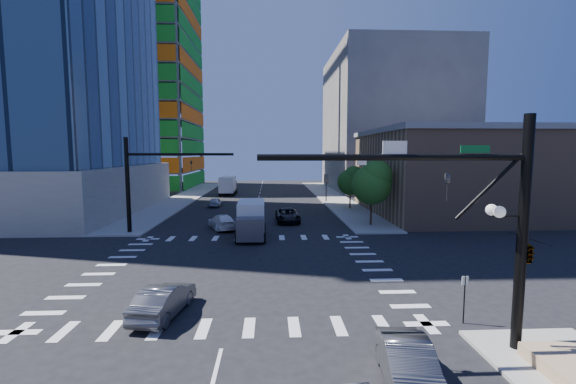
{
  "coord_description": "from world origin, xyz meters",
  "views": [
    {
      "loc": [
        1.96,
        -25.38,
        7.73
      ],
      "look_at": [
        3.52,
        8.0,
        4.28
      ],
      "focal_mm": 24.0,
      "sensor_mm": 36.0,
      "label": 1
    }
  ],
  "objects": [
    {
      "name": "car_sb_cross",
      "position": [
        -3.13,
        -7.46,
        0.74
      ],
      "size": [
        2.29,
        4.72,
        1.49
      ],
      "primitive_type": "imported",
      "rotation": [
        0.0,
        0.0,
        2.98
      ],
      "color": "#4F5054",
      "rests_on": "ground"
    },
    {
      "name": "car_nb_right",
      "position": [
        6.48,
        -13.6,
        0.74
      ],
      "size": [
        2.05,
        4.65,
        1.49
      ],
      "primitive_type": "imported",
      "rotation": [
        0.0,
        0.0,
        -0.11
      ],
      "color": "#4B4B50",
      "rests_on": "ground"
    },
    {
      "name": "sidewalk_ne",
      "position": [
        12.5,
        40.0,
        0.07
      ],
      "size": [
        5.0,
        60.0,
        0.15
      ],
      "primitive_type": "cube",
      "color": "gray",
      "rests_on": "ground"
    },
    {
      "name": "signal_mast_nw",
      "position": [
        -10.0,
        11.5,
        5.49
      ],
      "size": [
        10.2,
        0.4,
        9.0
      ],
      "color": "black",
      "rests_on": "sidewalk_nw"
    },
    {
      "name": "construction_building",
      "position": [
        -27.41,
        61.93,
        24.61
      ],
      "size": [
        25.16,
        34.5,
        70.6
      ],
      "color": "slate",
      "rests_on": "ground"
    },
    {
      "name": "tree_south",
      "position": [
        12.63,
        13.9,
        4.69
      ],
      "size": [
        4.16,
        4.16,
        6.82
      ],
      "color": "#382316",
      "rests_on": "sidewalk_ne"
    },
    {
      "name": "car_sb_mid",
      "position": [
        -5.85,
        29.46,
        0.65
      ],
      "size": [
        1.73,
        3.87,
        1.29
      ],
      "primitive_type": "imported",
      "rotation": [
        0.0,
        0.0,
        3.09
      ],
      "color": "#BABBC2",
      "rests_on": "ground"
    },
    {
      "name": "car_nb_far",
      "position": [
        3.9,
        16.96,
        0.76
      ],
      "size": [
        2.7,
        5.52,
        1.51
      ],
      "primitive_type": "imported",
      "rotation": [
        0.0,
        0.0,
        0.04
      ],
      "color": "black",
      "rests_on": "ground"
    },
    {
      "name": "box_truck_far",
      "position": [
        -5.7,
        45.08,
        1.49
      ],
      "size": [
        2.84,
        6.48,
        3.38
      ],
      "rotation": [
        0.0,
        0.0,
        3.13
      ],
      "color": "black",
      "rests_on": "ground"
    },
    {
      "name": "car_sb_near",
      "position": [
        -2.93,
        13.28,
        0.73
      ],
      "size": [
        3.7,
        5.44,
        1.46
      ],
      "primitive_type": "imported",
      "rotation": [
        0.0,
        0.0,
        3.5
      ],
      "color": "white",
      "rests_on": "ground"
    },
    {
      "name": "signal_mast_se",
      "position": [
        10.6,
        -11.5,
        5.01
      ],
      "size": [
        10.51,
        2.48,
        9.0
      ],
      "color": "black",
      "rests_on": "sidewalk_se"
    },
    {
      "name": "sidewalk_nw",
      "position": [
        -12.5,
        40.0,
        0.07
      ],
      "size": [
        5.0,
        60.0,
        0.15
      ],
      "primitive_type": "cube",
      "color": "gray",
      "rests_on": "ground"
    },
    {
      "name": "no_parking_sign",
      "position": [
        10.7,
        -9.0,
        1.38
      ],
      "size": [
        0.3,
        0.06,
        2.2
      ],
      "color": "black",
      "rests_on": "ground"
    },
    {
      "name": "commercial_building",
      "position": [
        25.0,
        22.0,
        5.31
      ],
      "size": [
        20.5,
        22.5,
        10.6
      ],
      "color": "#987558",
      "rests_on": "ground"
    },
    {
      "name": "box_truck_near",
      "position": [
        0.22,
        9.17,
        1.42
      ],
      "size": [
        2.71,
        6.15,
        3.2
      ],
      "rotation": [
        0.0,
        0.0,
        0.02
      ],
      "color": "black",
      "rests_on": "ground"
    },
    {
      "name": "bg_building_ne",
      "position": [
        27.0,
        55.0,
        14.0
      ],
      "size": [
        24.0,
        30.0,
        28.0
      ],
      "primitive_type": "cube",
      "color": "slate",
      "rests_on": "ground"
    },
    {
      "name": "ground",
      "position": [
        0.0,
        0.0,
        0.0
      ],
      "size": [
        160.0,
        160.0,
        0.0
      ],
      "primitive_type": "plane",
      "color": "black",
      "rests_on": "ground"
    },
    {
      "name": "tree_north",
      "position": [
        12.93,
        25.9,
        3.99
      ],
      "size": [
        3.54,
        3.52,
        5.78
      ],
      "color": "#382316",
      "rests_on": "sidewalk_ne"
    },
    {
      "name": "road_markings",
      "position": [
        0.0,
        0.0,
        0.01
      ],
      "size": [
        20.0,
        20.0,
        0.01
      ],
      "primitive_type": "cube",
      "color": "silver",
      "rests_on": "ground"
    }
  ]
}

